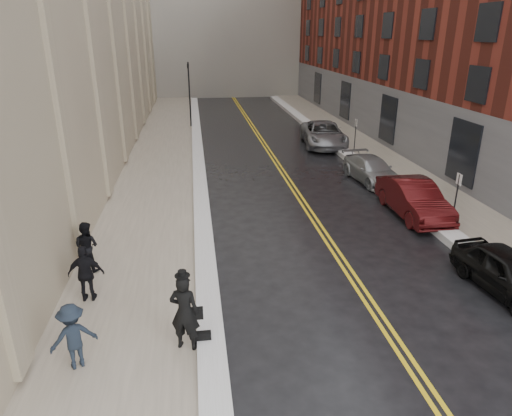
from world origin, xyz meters
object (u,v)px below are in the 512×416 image
object	(u,v)px
car_black	(509,273)
car_silver_near	(372,170)
car_maroon	(414,198)
car_silver_far	(323,134)
pedestrian_a	(87,246)
pedestrian_b	(73,336)
pedestrian_c	(86,274)
pedestrian_main	(185,312)

from	to	relation	value
car_black	car_silver_near	distance (m)	11.15
car_maroon	car_silver_far	xyz separation A→B (m)	(-0.30, 13.11, 0.04)
car_black	car_silver_far	xyz separation A→B (m)	(-0.30, 19.42, 0.14)
car_silver_near	pedestrian_a	bearing A→B (deg)	-153.46
pedestrian_b	car_maroon	bearing A→B (deg)	-169.36
car_maroon	car_silver_far	world-z (taller)	car_silver_far
car_maroon	pedestrian_c	distance (m)	13.48
pedestrian_main	pedestrian_a	size ratio (longest dim) A/B	1.20
pedestrian_a	car_black	bearing A→B (deg)	-168.19
car_silver_far	pedestrian_main	bearing A→B (deg)	-107.73
pedestrian_main	pedestrian_a	distance (m)	5.45
pedestrian_main	pedestrian_b	distance (m)	2.55
car_maroon	pedestrian_main	bearing A→B (deg)	-140.98
pedestrian_a	pedestrian_b	xyz separation A→B (m)	(0.65, -4.75, -0.02)
car_black	pedestrian_a	bearing A→B (deg)	161.20
car_maroon	pedestrian_a	xyz separation A→B (m)	(-12.78, -3.38, 0.21)
pedestrian_b	pedestrian_a	bearing A→B (deg)	-105.40
car_silver_far	pedestrian_a	distance (m)	20.68
car_silver_near	car_silver_far	distance (m)	8.27
car_black	pedestrian_c	distance (m)	12.46
pedestrian_a	pedestrian_c	xyz separation A→B (m)	(0.37, -1.88, 0.02)
pedestrian_b	pedestrian_c	world-z (taller)	pedestrian_c
car_maroon	pedestrian_c	world-z (taller)	pedestrian_c
car_silver_near	pedestrian_c	bearing A→B (deg)	-147.07
pedestrian_a	car_maroon	bearing A→B (deg)	-140.44
pedestrian_main	pedestrian_b	world-z (taller)	pedestrian_main
car_black	pedestrian_c	xyz separation A→B (m)	(-12.41, 1.04, 0.34)
car_silver_near	car_silver_far	xyz separation A→B (m)	(-0.30, 8.27, 0.17)
car_silver_far	pedestrian_main	xyz separation A→B (m)	(-9.30, -20.91, 0.34)
pedestrian_a	pedestrian_c	size ratio (longest dim) A/B	0.97
car_silver_near	car_silver_far	size ratio (longest dim) A/B	0.75
pedestrian_a	pedestrian_b	world-z (taller)	pedestrian_a
car_silver_far	pedestrian_main	size ratio (longest dim) A/B	2.91
car_silver_far	pedestrian_b	size ratio (longest dim) A/B	3.59
pedestrian_b	pedestrian_c	size ratio (longest dim) A/B	0.95
car_silver_far	pedestrian_main	distance (m)	22.89
car_maroon	car_silver_near	size ratio (longest dim) A/B	1.07
car_black	car_silver_near	xyz separation A→B (m)	(0.00, 11.15, -0.03)
car_silver_near	pedestrian_b	bearing A→B (deg)	-139.29
pedestrian_a	pedestrian_b	size ratio (longest dim) A/B	1.03
car_silver_near	car_silver_far	bearing A→B (deg)	85.87
car_maroon	car_silver_far	distance (m)	13.11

